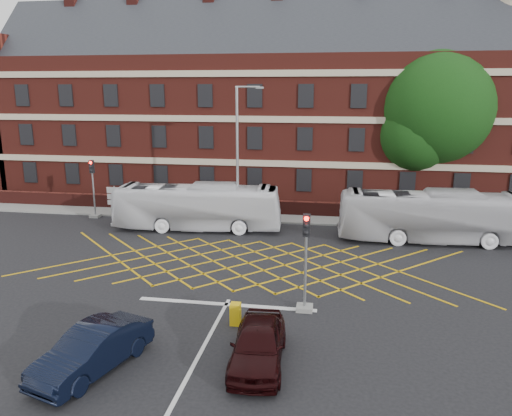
% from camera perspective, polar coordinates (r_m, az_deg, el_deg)
% --- Properties ---
extents(ground, '(120.00, 120.00, 0.00)m').
position_cam_1_polar(ground, '(25.69, -1.67, -7.79)').
color(ground, black).
rests_on(ground, ground).
extents(victorian_building, '(51.00, 12.17, 20.40)m').
position_cam_1_polar(victorian_building, '(45.73, 3.98, 11.55)').
color(victorian_building, '#5B1E17').
rests_on(victorian_building, ground).
extents(boundary_wall, '(56.00, 0.50, 1.10)m').
position_cam_1_polar(boundary_wall, '(37.82, 2.11, 0.04)').
color(boundary_wall, '#441512').
rests_on(boundary_wall, ground).
extents(far_pavement, '(60.00, 3.00, 0.12)m').
position_cam_1_polar(far_pavement, '(36.97, 1.90, -1.06)').
color(far_pavement, slate).
rests_on(far_pavement, ground).
extents(box_junction_hatching, '(8.22, 8.22, 0.02)m').
position_cam_1_polar(box_junction_hatching, '(27.53, -0.87, -6.29)').
color(box_junction_hatching, '#CC990C').
rests_on(box_junction_hatching, ground).
extents(stop_line, '(8.00, 0.30, 0.02)m').
position_cam_1_polar(stop_line, '(22.53, -3.42, -10.93)').
color(stop_line, silver).
rests_on(stop_line, ground).
extents(centre_line, '(0.15, 14.00, 0.02)m').
position_cam_1_polar(centre_line, '(17.03, -8.56, -19.77)').
color(centre_line, silver).
rests_on(centre_line, ground).
extents(bus_left, '(11.42, 3.49, 3.13)m').
position_cam_1_polar(bus_left, '(33.89, -6.70, 0.14)').
color(bus_left, silver).
rests_on(bus_left, ground).
extents(bus_right, '(11.70, 3.14, 3.23)m').
position_cam_1_polar(bus_right, '(32.79, 19.60, -0.92)').
color(bus_right, silver).
rests_on(bus_right, ground).
extents(car_navy, '(2.90, 4.87, 1.52)m').
position_cam_1_polar(car_navy, '(18.28, -18.18, -15.14)').
color(car_navy, black).
rests_on(car_navy, ground).
extents(car_maroon, '(2.03, 4.53, 1.51)m').
position_cam_1_polar(car_maroon, '(17.78, 0.24, -15.26)').
color(car_maroon, black).
rests_on(car_maroon, ground).
extents(deciduous_tree, '(8.86, 8.86, 12.30)m').
position_cam_1_polar(deciduous_tree, '(41.85, 19.70, 9.85)').
color(deciduous_tree, black).
rests_on(deciduous_tree, ground).
extents(traffic_light_near, '(0.70, 0.70, 4.27)m').
position_cam_1_polar(traffic_light_near, '(21.39, 5.67, -7.25)').
color(traffic_light_near, slate).
rests_on(traffic_light_near, ground).
extents(traffic_light_far, '(0.70, 0.70, 4.27)m').
position_cam_1_polar(traffic_light_far, '(38.72, -18.05, 1.53)').
color(traffic_light_far, slate).
rests_on(traffic_light_far, ground).
extents(street_lamp, '(2.25, 1.00, 9.51)m').
position_cam_1_polar(street_lamp, '(33.48, -2.01, 3.13)').
color(street_lamp, slate).
rests_on(street_lamp, ground).
extents(direction_signs, '(1.10, 0.16, 2.20)m').
position_cam_1_polar(direction_signs, '(39.14, -15.89, 1.23)').
color(direction_signs, gray).
rests_on(direction_signs, ground).
extents(utility_cabinet, '(0.40, 0.41, 0.91)m').
position_cam_1_polar(utility_cabinet, '(20.59, -2.37, -12.01)').
color(utility_cabinet, gold).
rests_on(utility_cabinet, ground).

